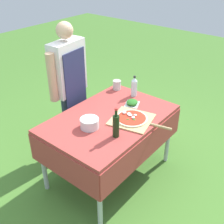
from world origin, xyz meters
name	(u,v)px	position (x,y,z in m)	size (l,w,h in m)	color
ground_plane	(110,173)	(0.00, 0.00, 0.00)	(12.00, 12.00, 0.00)	#477A2D
prep_table	(110,124)	(0.00, 0.00, 0.64)	(1.29, 0.86, 0.72)	#A83D38
person_cook	(69,80)	(0.09, 0.64, 0.90)	(0.57, 0.23, 1.52)	#333D56
pizza_on_peel	(133,119)	(0.09, -0.20, 0.74)	(0.44, 0.60, 0.05)	tan
oil_bottle	(116,125)	(-0.21, -0.24, 0.83)	(0.06, 0.06, 0.28)	black
water_bottle	(134,87)	(0.51, 0.08, 0.83)	(0.07, 0.07, 0.23)	silver
herb_container	(132,103)	(0.34, -0.02, 0.75)	(0.20, 0.19, 0.05)	silver
mixing_tub	(90,123)	(-0.25, 0.03, 0.77)	(0.17, 0.17, 0.09)	silver
sauce_jar	(117,85)	(0.52, 0.32, 0.77)	(0.09, 0.09, 0.11)	silver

